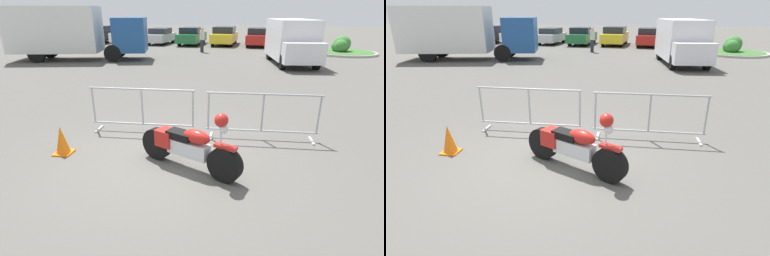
% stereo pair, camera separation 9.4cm
% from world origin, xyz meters
% --- Properties ---
extents(ground_plane, '(120.00, 120.00, 0.00)m').
position_xyz_m(ground_plane, '(0.00, 0.00, 0.00)').
color(ground_plane, '#54514C').
extents(motorcycle, '(1.99, 1.08, 1.20)m').
position_xyz_m(motorcycle, '(0.55, -0.15, 0.46)').
color(motorcycle, black).
rests_on(motorcycle, ground).
extents(crowd_barrier_near, '(2.49, 0.53, 1.07)m').
position_xyz_m(crowd_barrier_near, '(-0.83, 1.47, 0.56)').
color(crowd_barrier_near, '#9EA0A5').
rests_on(crowd_barrier_near, ground).
extents(crowd_barrier_far, '(2.49, 0.53, 1.07)m').
position_xyz_m(crowd_barrier_far, '(1.93, 1.47, 0.56)').
color(crowd_barrier_far, '#9EA0A5').
rests_on(crowd_barrier_far, ground).
extents(box_truck, '(8.00, 3.80, 2.98)m').
position_xyz_m(box_truck, '(-8.44, 11.82, 1.64)').
color(box_truck, silver).
rests_on(box_truck, ground).
extents(delivery_van, '(2.51, 5.19, 2.31)m').
position_xyz_m(delivery_van, '(4.03, 12.49, 1.24)').
color(delivery_van, silver).
rests_on(delivery_van, ground).
extents(parked_car_black, '(2.18, 4.54, 1.49)m').
position_xyz_m(parked_car_black, '(-11.31, 21.44, 0.76)').
color(parked_car_black, black).
rests_on(parked_car_black, ground).
extents(parked_car_white, '(2.23, 4.64, 1.53)m').
position_xyz_m(parked_car_white, '(-8.52, 21.60, 0.77)').
color(parked_car_white, white).
rests_on(parked_car_white, ground).
extents(parked_car_silver, '(1.96, 4.09, 1.34)m').
position_xyz_m(parked_car_silver, '(-5.72, 21.72, 0.68)').
color(parked_car_silver, '#B7BABF').
rests_on(parked_car_silver, ground).
extents(parked_car_green, '(2.11, 4.39, 1.44)m').
position_xyz_m(parked_car_green, '(-2.93, 21.48, 0.73)').
color(parked_car_green, '#236B38').
rests_on(parked_car_green, ground).
extents(parked_car_yellow, '(2.20, 4.58, 1.51)m').
position_xyz_m(parked_car_yellow, '(-0.14, 21.74, 0.76)').
color(parked_car_yellow, yellow).
rests_on(parked_car_yellow, ground).
extents(parked_car_red, '(2.11, 4.39, 1.44)m').
position_xyz_m(parked_car_red, '(2.65, 21.35, 0.73)').
color(parked_car_red, '#B21E19').
rests_on(parked_car_red, ground).
extents(pedestrian, '(0.36, 0.36, 1.69)m').
position_xyz_m(pedestrian, '(-1.39, 16.54, 0.92)').
color(pedestrian, '#262838').
rests_on(pedestrian, ground).
extents(planter_island, '(4.35, 4.35, 1.17)m').
position_xyz_m(planter_island, '(8.10, 17.42, 0.32)').
color(planter_island, '#ADA89E').
rests_on(planter_island, ground).
extents(traffic_cone, '(0.34, 0.34, 0.59)m').
position_xyz_m(traffic_cone, '(-2.08, 0.06, 0.29)').
color(traffic_cone, orange).
rests_on(traffic_cone, ground).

